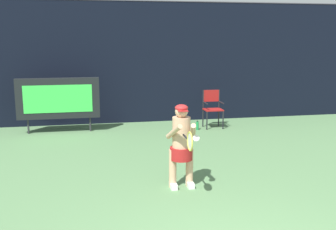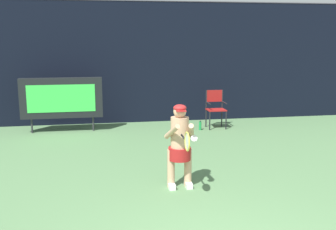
{
  "view_description": "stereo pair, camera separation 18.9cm",
  "coord_description": "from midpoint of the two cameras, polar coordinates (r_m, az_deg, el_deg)",
  "views": [
    {
      "loc": [
        -1.53,
        -3.63,
        2.57
      ],
      "look_at": [
        -0.01,
        4.07,
        1.05
      ],
      "focal_mm": 42.85,
      "sensor_mm": 36.0,
      "label": 1
    },
    {
      "loc": [
        -1.34,
        -3.66,
        2.57
      ],
      "look_at": [
        -0.01,
        4.07,
        1.05
      ],
      "focal_mm": 42.85,
      "sensor_mm": 36.0,
      "label": 2
    }
  ],
  "objects": [
    {
      "name": "water_bottle",
      "position": [
        11.35,
        3.73,
        -1.51
      ],
      "size": [
        0.07,
        0.07,
        0.27
      ],
      "color": "#1D8E43",
      "rests_on": "ground"
    },
    {
      "name": "umpire_chair",
      "position": [
        11.61,
        5.88,
        1.23
      ],
      "size": [
        0.52,
        0.44,
        1.08
      ],
      "color": "black",
      "rests_on": "ground"
    },
    {
      "name": "tennis_player",
      "position": [
        6.89,
        1.14,
        -3.98
      ],
      "size": [
        0.53,
        0.61,
        1.46
      ],
      "color": "white",
      "rests_on": "ground"
    },
    {
      "name": "backdrop_screen",
      "position": [
        12.25,
        -4.46,
        7.38
      ],
      "size": [
        18.0,
        0.12,
        3.66
      ],
      "color": "black",
      "rests_on": "ground"
    },
    {
      "name": "scoreboard",
      "position": [
        11.29,
        -15.8,
        2.28
      ],
      "size": [
        2.2,
        0.21,
        1.5
      ],
      "color": "black",
      "rests_on": "ground"
    },
    {
      "name": "tennis_racket",
      "position": [
        6.28,
        2.23,
        -3.73
      ],
      "size": [
        0.03,
        0.6,
        0.31
      ],
      "rotation": [
        0.0,
        0.0,
        -0.25
      ],
      "color": "black"
    }
  ]
}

